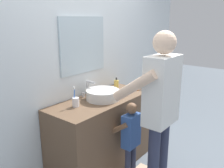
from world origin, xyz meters
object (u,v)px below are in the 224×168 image
at_px(toothbrush_cup, 76,102).
at_px(adult_parent, 160,100).
at_px(child_toddler, 130,135).
at_px(soap_bottle, 116,85).

relative_size(toothbrush_cup, adult_parent, 0.13).
relative_size(child_toddler, adult_parent, 0.55).
relative_size(soap_bottle, adult_parent, 0.10).
height_order(child_toddler, adult_parent, adult_parent).
bearing_deg(adult_parent, soap_bottle, 67.02).
height_order(toothbrush_cup, child_toddler, toothbrush_cup).
distance_m(child_toddler, adult_parent, 0.54).
bearing_deg(child_toddler, toothbrush_cup, 127.40).
height_order(toothbrush_cup, soap_bottle, toothbrush_cup).
xyz_separation_m(soap_bottle, adult_parent, (-0.33, -0.78, 0.06)).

